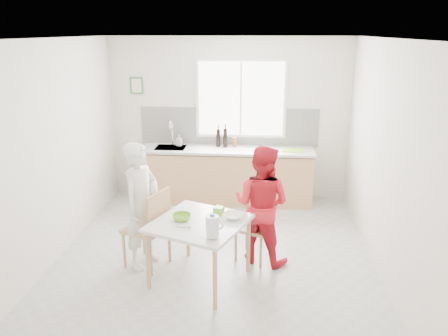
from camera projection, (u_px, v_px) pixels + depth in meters
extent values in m
plane|color=#B7B7B2|center=(215.00, 257.00, 5.61)|extent=(4.50, 4.50, 0.00)
plane|color=silver|center=(229.00, 119.00, 7.34)|extent=(4.00, 0.00, 4.00)
plane|color=silver|center=(180.00, 244.00, 3.07)|extent=(4.00, 0.00, 4.00)
plane|color=silver|center=(53.00, 152.00, 5.37)|extent=(0.00, 4.50, 4.50)
plane|color=silver|center=(386.00, 160.00, 5.04)|extent=(0.00, 4.50, 4.50)
plane|color=white|center=(214.00, 38.00, 4.80)|extent=(4.50, 4.50, 0.00)
cube|color=white|center=(241.00, 99.00, 7.20)|extent=(1.50, 0.03, 1.30)
cube|color=white|center=(241.00, 99.00, 7.18)|extent=(1.40, 0.02, 1.20)
cube|color=white|center=(241.00, 99.00, 7.18)|extent=(0.03, 0.03, 1.20)
cube|color=white|center=(229.00, 127.00, 7.37)|extent=(3.00, 0.02, 0.65)
cube|color=#3B833F|center=(137.00, 86.00, 7.29)|extent=(0.22, 0.02, 0.28)
cube|color=beige|center=(136.00, 86.00, 7.28)|extent=(0.16, 0.01, 0.22)
cube|color=tan|center=(227.00, 177.00, 7.33)|extent=(2.80, 0.60, 0.86)
cube|color=#3F3326|center=(227.00, 198.00, 7.45)|extent=(2.80, 0.54, 0.10)
cube|color=silver|center=(227.00, 150.00, 7.19)|extent=(2.84, 0.64, 0.04)
cube|color=#A5A5AA|center=(171.00, 148.00, 7.27)|extent=(0.50, 0.40, 0.03)
cylinder|color=silver|center=(172.00, 135.00, 7.36)|extent=(0.02, 0.02, 0.36)
torus|color=silver|center=(171.00, 125.00, 7.24)|extent=(0.02, 0.18, 0.18)
cube|color=white|center=(199.00, 223.00, 4.89)|extent=(1.25, 1.25, 0.04)
cylinder|color=tan|center=(148.00, 261.00, 4.83)|extent=(0.05, 0.05, 0.68)
cylinder|color=tan|center=(188.00, 231.00, 5.55)|extent=(0.05, 0.05, 0.68)
cylinder|color=tan|center=(215.00, 280.00, 4.46)|extent=(0.05, 0.05, 0.68)
cylinder|color=tan|center=(248.00, 246.00, 5.18)|extent=(0.05, 0.05, 0.68)
cube|color=tan|center=(146.00, 228.00, 5.28)|extent=(0.60, 0.60, 0.04)
cube|color=tan|center=(159.00, 212.00, 5.12)|extent=(0.19, 0.42, 0.48)
cylinder|color=tan|center=(144.00, 238.00, 5.61)|extent=(0.04, 0.04, 0.47)
cylinder|color=tan|center=(124.00, 251.00, 5.28)|extent=(0.04, 0.04, 0.47)
cylinder|color=tan|center=(169.00, 244.00, 5.44)|extent=(0.04, 0.04, 0.47)
cylinder|color=tan|center=(151.00, 258.00, 5.11)|extent=(0.04, 0.04, 0.47)
cube|color=tan|center=(254.00, 227.00, 5.47)|extent=(0.51, 0.51, 0.04)
cube|color=tan|center=(260.00, 206.00, 5.55)|extent=(0.36, 0.17, 0.41)
cylinder|color=tan|center=(236.00, 246.00, 5.46)|extent=(0.03, 0.03, 0.41)
cylinder|color=tan|center=(261.00, 252.00, 5.32)|extent=(0.03, 0.03, 0.41)
cylinder|color=tan|center=(247.00, 235.00, 5.75)|extent=(0.03, 0.03, 0.41)
cylinder|color=tan|center=(271.00, 241.00, 5.60)|extent=(0.03, 0.03, 0.41)
imported|color=white|center=(142.00, 206.00, 5.22)|extent=(0.56, 0.67, 1.56)
imported|color=red|center=(261.00, 204.00, 5.33)|extent=(0.89, 0.80, 1.50)
imported|color=#75B329|center=(182.00, 217.00, 4.92)|extent=(0.27, 0.27, 0.07)
imported|color=white|center=(233.00, 216.00, 4.96)|extent=(0.30, 0.30, 0.06)
cylinder|color=white|center=(212.00, 226.00, 4.47)|extent=(0.14, 0.14, 0.22)
cylinder|color=blue|center=(212.00, 215.00, 4.43)|extent=(0.05, 0.05, 0.03)
torus|color=white|center=(219.00, 225.00, 4.46)|extent=(0.11, 0.06, 0.11)
cube|color=#74CC2F|center=(219.00, 211.00, 5.07)|extent=(0.13, 0.13, 0.09)
cylinder|color=#A5A5AA|center=(183.00, 227.00, 4.73)|extent=(0.16, 0.02, 0.01)
cube|color=#8CCD2F|center=(293.00, 150.00, 7.07)|extent=(0.38, 0.30, 0.01)
cylinder|color=black|center=(225.00, 138.00, 7.23)|extent=(0.07, 0.07, 0.32)
cylinder|color=black|center=(218.00, 138.00, 7.28)|extent=(0.07, 0.07, 0.30)
cylinder|color=#944D20|center=(235.00, 142.00, 7.28)|extent=(0.06, 0.06, 0.16)
imported|color=#999999|center=(179.00, 140.00, 7.35)|extent=(0.10, 0.10, 0.18)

